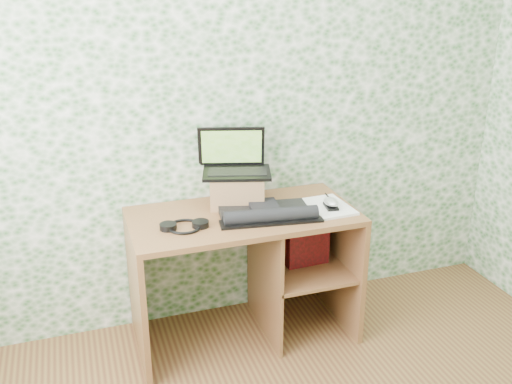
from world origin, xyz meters
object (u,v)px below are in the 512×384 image
object	(u,v)px
riser	(237,189)
desk	(255,255)
notepad	(328,207)
laptop	(235,162)
keyboard	(267,212)

from	to	relation	value
riser	desk	bearing A→B (deg)	-59.42
riser	notepad	size ratio (longest dim) A/B	0.96
laptop	desk	bearing A→B (deg)	-50.19
riser	notepad	distance (m)	0.51
desk	notepad	size ratio (longest dim) A/B	4.01
keyboard	riser	bearing A→B (deg)	120.23
riser	keyboard	xyz separation A→B (m)	(0.09, -0.22, -0.06)
desk	laptop	world-z (taller)	laptop
laptop	riser	bearing A→B (deg)	-74.02
desk	notepad	xyz separation A→B (m)	(0.38, -0.10, 0.28)
laptop	keyboard	bearing A→B (deg)	-54.43
keyboard	notepad	world-z (taller)	keyboard
desk	notepad	world-z (taller)	notepad
riser	notepad	xyz separation A→B (m)	(0.45, -0.21, -0.08)
desk	laptop	xyz separation A→B (m)	(-0.07, 0.15, 0.50)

